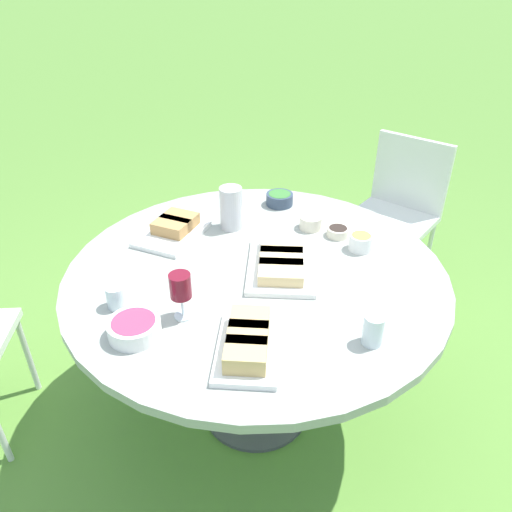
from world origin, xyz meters
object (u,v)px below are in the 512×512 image
object	(u,v)px
chair_near_left	(398,204)
water_pitcher	(231,208)
dining_table	(256,289)
wine_glass	(180,288)

from	to	relation	value
chair_near_left	water_pitcher	world-z (taller)	water_pitcher
dining_table	water_pitcher	size ratio (longest dim) A/B	7.77
dining_table	water_pitcher	distance (m)	0.39
water_pitcher	dining_table	bearing A→B (deg)	178.81
wine_glass	water_pitcher	bearing A→B (deg)	-31.64
chair_near_left	wine_glass	distance (m)	1.73
chair_near_left	wine_glass	xyz separation A→B (m)	(-0.89, 1.43, 0.36)
water_pitcher	wine_glass	size ratio (longest dim) A/B	1.11
dining_table	wine_glass	distance (m)	0.42
dining_table	chair_near_left	world-z (taller)	chair_near_left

